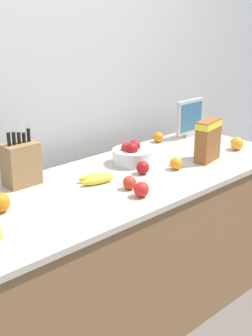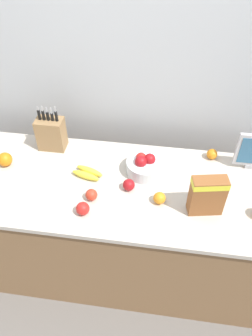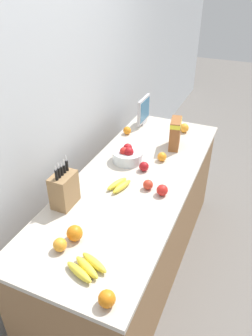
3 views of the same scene
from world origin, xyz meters
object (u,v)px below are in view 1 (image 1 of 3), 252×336
Objects in this scene: apple_middle at (141,189)px; orange_front_right at (237,144)px; apple_leftmost at (143,168)px; knife_block at (21,164)px; banana_bunch_left at (96,179)px; small_monitor at (190,117)px; orange_near_bowl at (176,163)px; orange_front_left at (0,202)px; apple_front at (129,183)px; orange_back_center at (158,137)px; cereal_box at (208,138)px; fruit_bowl at (132,155)px.

orange_front_right is at bearing 6.58° from apple_middle.
apple_middle is 1.06× the size of apple_leftmost.
knife_block reaches higher than banana_bunch_left.
orange_near_bowl is at bearing -146.83° from small_monitor.
apple_front is at bearing -18.84° from orange_front_left.
small_monitor reaches higher than orange_back_center.
orange_near_bowl is (-0.31, -0.42, 0.00)m from orange_back_center.
knife_block is 1.60× the size of banana_bunch_left.
knife_block is at bearing 41.41° from orange_front_left.
orange_near_bowl is 1.00m from orange_front_left.
apple_middle is at bearing -173.42° from orange_front_right.
cereal_box is 3.23× the size of apple_middle.
apple_front reaches higher than banana_bunch_left.
orange_front_left is at bearing 169.89° from orange_near_bowl.
cereal_box is at bearing 0.45° from apple_front.
apple_leftmost is (0.26, -0.08, 0.01)m from banana_bunch_left.
knife_block is 3.61× the size of orange_front_left.
banana_bunch_left is 0.29m from apple_middle.
fruit_bowl is at bearing -156.07° from orange_back_center.
apple_leftmost is (-0.74, -0.29, -0.10)m from small_monitor.
apple_front and orange_back_center have the same top height.
small_monitor reaches higher than orange_front_right.
banana_bunch_left is 0.27m from apple_leftmost.
apple_leftmost is 0.60m from orange_back_center.
apple_front is 0.85× the size of orange_front_right.
apple_middle is 0.31m from apple_leftmost.
orange_near_bowl reaches higher than banana_bunch_left.
knife_block reaches higher than apple_middle.
fruit_bowl is (-0.66, -0.13, -0.09)m from small_monitor.
apple_leftmost is at bearing 157.61° from orange_near_bowl.
apple_leftmost is at bearing 43.54° from apple_middle.
apple_leftmost is (-0.43, 0.10, -0.10)m from cereal_box.
banana_bunch_left is (0.29, -0.24, -0.09)m from knife_block.
orange_front_left is at bearing 172.50° from orange_front_right.
fruit_bowl reaches higher than apple_leftmost.
orange_front_right is 0.91× the size of orange_front_left.
orange_near_bowl is (0.41, 0.14, -0.00)m from apple_middle.
small_monitor is at bearing 10.74° from fruit_bowl.
orange_front_left is at bearing -173.02° from small_monitor.
orange_near_bowl is (0.74, -0.39, -0.08)m from knife_block.
orange_back_center is at bearing 23.93° from fruit_bowl.
orange_near_bowl is 0.79× the size of orange_front_left.
knife_block reaches higher than orange_front_right.
orange_near_bowl is (-0.55, 0.03, -0.01)m from orange_front_right.
apple_leftmost reaches higher than banana_bunch_left.
apple_front is 0.97× the size of orange_near_bowl.
apple_middle is 1.06× the size of orange_near_bowl.
banana_bunch_left is 0.47m from orange_near_bowl.
cereal_box is 3.42× the size of apple_leftmost.
fruit_bowl is at bearing 51.10° from apple_middle.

